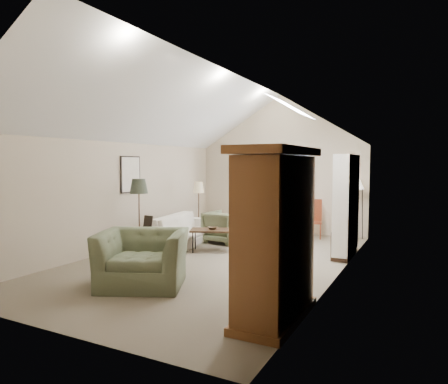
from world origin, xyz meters
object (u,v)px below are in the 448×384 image
at_px(sofa, 185,229).
at_px(armchair_far, 224,227).
at_px(armoire, 276,234).
at_px(side_chair, 314,219).
at_px(side_table, 148,242).
at_px(armchair_near, 143,258).
at_px(coffee_table, 213,240).

bearing_deg(sofa, armchair_far, -66.19).
height_order(armoire, sofa, armoire).
bearing_deg(side_chair, side_table, -138.49).
height_order(armchair_far, side_chair, side_chair).
relative_size(armoire, sofa, 0.90).
bearing_deg(armchair_near, coffee_table, 69.78).
bearing_deg(side_chair, coffee_table, -135.02).
distance_m(sofa, coffee_table, 1.21).
height_order(sofa, side_chair, side_chair).
bearing_deg(side_table, side_chair, 54.91).
bearing_deg(armoire, side_table, 150.62).
xyz_separation_m(armchair_far, side_table, (-0.76, -2.13, -0.09)).
bearing_deg(sofa, coffee_table, -123.58).
relative_size(sofa, side_chair, 2.33).
xyz_separation_m(armoire, armchair_near, (-2.43, 0.36, -0.65)).
bearing_deg(coffee_table, sofa, 154.60).
bearing_deg(armchair_near, side_chair, 50.64).
distance_m(sofa, armchair_near, 3.54).
height_order(sofa, armchair_near, armchair_near).
xyz_separation_m(armchair_near, coffee_table, (-0.21, 2.77, -0.19)).
xyz_separation_m(coffee_table, side_chair, (1.65, 2.67, 0.27)).
bearing_deg(sofa, side_table, 175.40).
distance_m(sofa, armchair_far, 1.01).
bearing_deg(armoire, side_chair, 99.73).
height_order(armchair_near, side_table, armchair_near).
xyz_separation_m(armoire, armchair_far, (-2.88, 4.18, -0.70)).
relative_size(sofa, armchair_near, 1.77).
distance_m(armchair_far, coffee_table, 1.09).
height_order(coffee_table, side_chair, side_chair).
xyz_separation_m(armoire, sofa, (-3.73, 3.65, -0.74)).
distance_m(armchair_far, side_chair, 2.49).
relative_size(armchair_far, side_table, 1.44).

